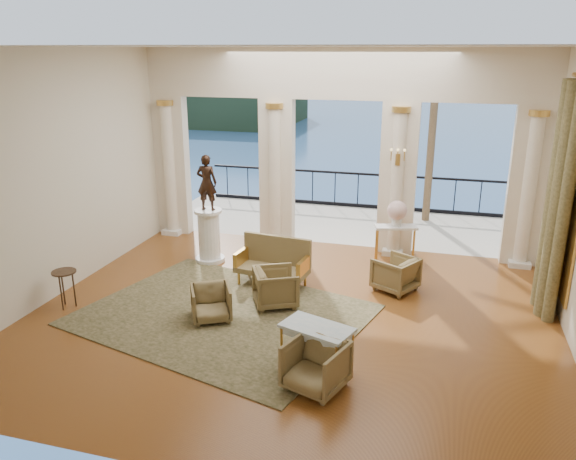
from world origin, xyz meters
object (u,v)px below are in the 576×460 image
(armchair_a, at_px, (211,301))
(armchair_c, at_px, (395,272))
(console_table, at_px, (396,232))
(armchair_d, at_px, (276,286))
(side_table, at_px, (64,276))
(armchair_b, at_px, (316,364))
(settee, at_px, (274,261))
(pedestal, at_px, (209,237))
(statue, at_px, (207,183))
(game_table, at_px, (317,331))

(armchair_a, height_order, armchair_c, armchair_c)
(console_table, bearing_deg, armchair_d, -140.66)
(armchair_a, height_order, side_table, side_table)
(armchair_a, relative_size, armchair_d, 0.88)
(armchair_a, relative_size, console_table, 0.71)
(armchair_c, relative_size, armchair_d, 0.97)
(armchair_d, bearing_deg, armchair_a, 106.14)
(armchair_b, relative_size, console_table, 0.81)
(armchair_a, distance_m, settee, 1.88)
(armchair_c, xyz_separation_m, side_table, (-5.63, -2.36, 0.23))
(pedestal, distance_m, statue, 1.21)
(armchair_d, relative_size, statue, 0.64)
(armchair_a, distance_m, game_table, 2.37)
(statue, bearing_deg, console_table, -170.12)
(game_table, height_order, console_table, console_table)
(statue, relative_size, console_table, 1.26)
(game_table, relative_size, pedestal, 0.97)
(settee, distance_m, game_table, 3.23)
(armchair_a, bearing_deg, pedestal, 84.99)
(armchair_c, height_order, side_table, armchair_c)
(game_table, distance_m, console_table, 4.68)
(settee, xyz_separation_m, pedestal, (-1.72, 0.81, 0.10))
(armchair_d, height_order, settee, settee)
(game_table, height_order, statue, statue)
(armchair_a, relative_size, settee, 0.45)
(console_table, bearing_deg, game_table, -114.45)
(side_table, bearing_deg, settee, 31.77)
(pedestal, distance_m, console_table, 4.04)
(settee, height_order, pedestal, pedestal)
(pedestal, relative_size, statue, 0.98)
(armchair_c, xyz_separation_m, game_table, (-0.83, -3.17, 0.25))
(armchair_b, bearing_deg, pedestal, 147.85)
(side_table, bearing_deg, statue, 61.25)
(game_table, bearing_deg, pedestal, 150.64)
(settee, relative_size, statue, 1.25)
(armchair_b, height_order, armchair_d, armchair_b)
(armchair_a, xyz_separation_m, game_table, (2.10, -1.06, 0.29))
(armchair_d, relative_size, side_table, 1.10)
(armchair_c, distance_m, console_table, 1.51)
(armchair_a, xyz_separation_m, pedestal, (-1.14, 2.60, 0.23))
(armchair_a, distance_m, side_table, 2.73)
(pedestal, relative_size, console_table, 1.23)
(armchair_b, bearing_deg, settee, 134.84)
(armchair_b, xyz_separation_m, armchair_d, (-1.29, 2.38, -0.00))
(settee, xyz_separation_m, game_table, (1.52, -2.84, 0.15))
(console_table, xyz_separation_m, side_table, (-5.49, -3.83, -0.10))
(statue, distance_m, side_table, 3.45)
(armchair_c, bearing_deg, statue, -67.40)
(armchair_c, relative_size, statue, 0.62)
(armchair_d, relative_size, pedestal, 0.65)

